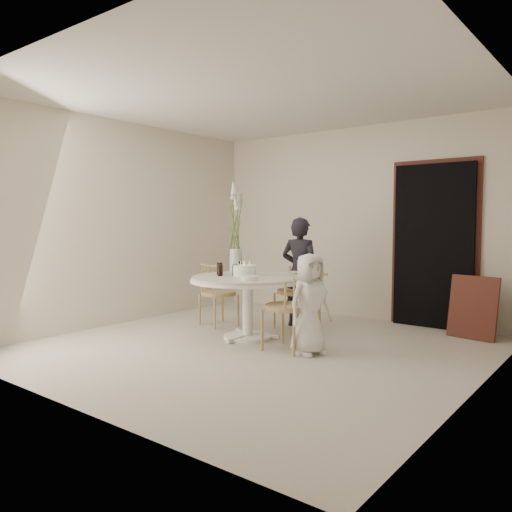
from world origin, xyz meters
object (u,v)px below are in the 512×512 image
Objects in this scene: flower_vase at (236,234)px; chair_far at (304,283)px; chair_right at (298,299)px; chair_left at (214,286)px; girl at (300,272)px; table at (248,286)px; boy at (310,304)px; birthday_cake at (245,271)px.

chair_far is at bearing 43.01° from flower_vase.
chair_far is 1.21m from chair_right.
chair_right is 1.72m from chair_left.
girl is 0.98m from flower_vase.
table is 0.94m from chair_far.
flower_vase is (0.41, -0.03, 0.70)m from chair_left.
chair_far is at bearing 78.21° from table.
table is 0.93× the size of girl.
boy is 3.88× the size of birthday_cake.
flower_vase reaches higher than chair_far.
girl is at bearing 82.99° from table.
chair_far is 3.30× the size of birthday_cake.
table is at bearing 99.56° from boy.
chair_far is at bearing -152.38° from chair_right.
girl is 1.36× the size of boy.
girl is 1.23× the size of flower_vase.
birthday_cake reaches higher than chair_right.
flower_vase is (-0.40, 0.32, 0.42)m from birthday_cake.
chair_far is at bearing -47.40° from chair_left.
girl is at bearing 47.99° from flower_vase.
birthday_cake is at bearing -38.26° from flower_vase.
girl is (-0.67, 1.08, 0.16)m from chair_right.
table is 0.81m from flower_vase.
boy reaches higher than chair_right.
birthday_cake is (-0.99, 0.15, 0.27)m from boy.
table is at bearing -101.87° from chair_right.
birthday_cake is at bearing -98.97° from chair_left.
boy is at bearing -18.66° from flower_vase.
flower_vase is at bearing 89.98° from boy.
chair_left is (-0.86, 0.35, -0.10)m from table.
chair_right is 1.28m from girl.
chair_right is 1.08× the size of chair_left.
table is 0.93m from chair_left.
table is 1.55× the size of chair_right.
girl is at bearing 80.32° from birthday_cake.
chair_far is 1.03× the size of chair_right.
chair_right is at bearing -9.96° from table.
chair_right is 1.47m from flower_vase.
flower_vase is at bearing -80.37° from chair_left.
birthday_cake is 0.66m from flower_vase.
chair_left is at bearing -108.54° from chair_right.
chair_far is at bearing 53.81° from boy.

